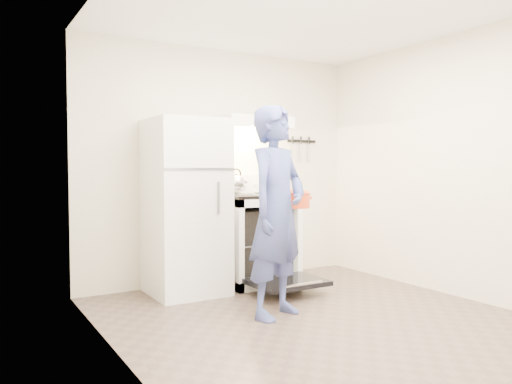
% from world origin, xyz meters
% --- Properties ---
extents(floor, '(3.60, 3.60, 0.00)m').
position_xyz_m(floor, '(0.00, 0.00, 0.00)').
color(floor, brown).
rests_on(floor, ground).
extents(back_wall, '(3.20, 0.02, 2.50)m').
position_xyz_m(back_wall, '(0.00, 1.80, 1.25)').
color(back_wall, beige).
rests_on(back_wall, ground).
extents(refrigerator, '(0.70, 0.70, 1.70)m').
position_xyz_m(refrigerator, '(-0.58, 1.45, 0.85)').
color(refrigerator, white).
rests_on(refrigerator, floor).
extents(stove_body, '(0.76, 0.65, 0.92)m').
position_xyz_m(stove_body, '(0.23, 1.48, 0.46)').
color(stove_body, white).
rests_on(stove_body, floor).
extents(cooktop, '(0.76, 0.65, 0.03)m').
position_xyz_m(cooktop, '(0.23, 1.48, 0.94)').
color(cooktop, black).
rests_on(cooktop, stove_body).
extents(backsplash, '(0.76, 0.07, 0.20)m').
position_xyz_m(backsplash, '(0.23, 1.76, 1.05)').
color(backsplash, white).
rests_on(backsplash, cooktop).
extents(oven_door, '(0.70, 0.54, 0.04)m').
position_xyz_m(oven_door, '(0.23, 0.88, 0.12)').
color(oven_door, black).
rests_on(oven_door, floor).
extents(oven_rack, '(0.60, 0.52, 0.01)m').
position_xyz_m(oven_rack, '(0.23, 1.48, 0.44)').
color(oven_rack, slate).
rests_on(oven_rack, stove_body).
extents(range_hood, '(0.76, 0.50, 0.12)m').
position_xyz_m(range_hood, '(0.23, 1.55, 1.71)').
color(range_hood, white).
rests_on(range_hood, back_wall).
extents(knife_strip, '(0.40, 0.02, 0.03)m').
position_xyz_m(knife_strip, '(1.05, 1.79, 1.55)').
color(knife_strip, black).
rests_on(knife_strip, back_wall).
extents(pizza_stone, '(0.37, 0.37, 0.02)m').
position_xyz_m(pizza_stone, '(0.15, 1.45, 0.45)').
color(pizza_stone, '#816449').
rests_on(pizza_stone, oven_rack).
extents(tea_kettle, '(0.22, 0.18, 0.27)m').
position_xyz_m(tea_kettle, '(0.08, 1.64, 1.09)').
color(tea_kettle, silver).
rests_on(tea_kettle, cooktop).
extents(utensil_jar, '(0.09, 0.09, 0.13)m').
position_xyz_m(utensil_jar, '(0.43, 1.24, 1.05)').
color(utensil_jar, silver).
rests_on(utensil_jar, cooktop).
extents(person, '(0.75, 0.63, 1.74)m').
position_xyz_m(person, '(-0.23, 0.36, 0.87)').
color(person, navy).
rests_on(person, floor).
extents(dutch_oven, '(0.35, 0.28, 0.23)m').
position_xyz_m(dutch_oven, '(0.12, 0.61, 0.93)').
color(dutch_oven, red).
rests_on(dutch_oven, person).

